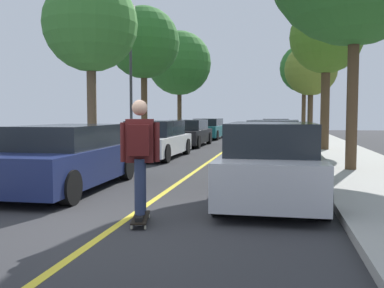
{
  "coord_description": "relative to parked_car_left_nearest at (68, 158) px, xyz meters",
  "views": [
    {
      "loc": [
        2.28,
        -6.09,
        1.63
      ],
      "look_at": [
        0.09,
        5.04,
        0.84
      ],
      "focal_mm": 40.64,
      "sensor_mm": 36.0,
      "label": 1
    }
  ],
  "objects": [
    {
      "name": "street_tree_left_near",
      "position": [
        -2.06,
        12.14,
        4.44
      ],
      "size": [
        3.53,
        3.53,
        6.77
      ],
      "color": "#4C3823",
      "rests_on": "sidewalk_left"
    },
    {
      "name": "parked_car_right_farthest",
      "position": [
        4.36,
        18.84,
        -0.03
      ],
      "size": [
        1.84,
        4.49,
        1.33
      ],
      "color": "#196066",
      "rests_on": "ground"
    },
    {
      "name": "parked_car_left_far",
      "position": [
        0.0,
        13.12,
        -0.04
      ],
      "size": [
        1.84,
        4.69,
        1.34
      ],
      "color": "black",
      "rests_on": "ground"
    },
    {
      "name": "parked_car_left_near",
      "position": [
        0.0,
        6.93,
        -0.01
      ],
      "size": [
        1.93,
        4.63,
        1.38
      ],
      "color": "white",
      "rests_on": "ground"
    },
    {
      "name": "parked_car_right_nearest",
      "position": [
        4.36,
        -0.28,
        0.02
      ],
      "size": [
        1.85,
        4.6,
        1.47
      ],
      "color": "#B7B7BC",
      "rests_on": "ground"
    },
    {
      "name": "street_tree_left_nearest",
      "position": [
        -2.06,
        5.9,
        4.08
      ],
      "size": [
        3.33,
        3.33,
        6.32
      ],
      "color": "brown",
      "rests_on": "sidewalk_left"
    },
    {
      "name": "parked_car_left_nearest",
      "position": [
        0.0,
        0.0,
        0.0
      ],
      "size": [
        1.9,
        4.52,
        1.39
      ],
      "color": "navy",
      "rests_on": "ground"
    },
    {
      "name": "parked_car_right_far",
      "position": [
        4.36,
        12.27,
        -0.04
      ],
      "size": [
        1.84,
        4.23,
        1.31
      ],
      "color": "white",
      "rests_on": "ground"
    },
    {
      "name": "skateboarder",
      "position": [
        2.48,
        -2.6,
        0.4
      ],
      "size": [
        0.59,
        0.71,
        1.73
      ],
      "color": "black",
      "rests_on": "skateboard"
    },
    {
      "name": "ground",
      "position": [
        2.18,
        -2.57,
        -0.69
      ],
      "size": [
        80.0,
        80.0,
        0.0
      ],
      "primitive_type": "plane",
      "color": "#2D2D30"
    },
    {
      "name": "center_line",
      "position": [
        2.18,
        1.43,
        -0.68
      ],
      "size": [
        0.12,
        39.2,
        0.01
      ],
      "primitive_type": "cube",
      "color": "gold",
      "rests_on": "ground"
    },
    {
      "name": "street_tree_right_far",
      "position": [
        6.41,
        18.75,
        3.63
      ],
      "size": [
        3.17,
        3.17,
        5.79
      ],
      "color": "#4C3823",
      "rests_on": "sidewalk_right"
    },
    {
      "name": "parked_car_right_near",
      "position": [
        4.36,
        5.74,
        0.01
      ],
      "size": [
        1.98,
        4.31,
        1.43
      ],
      "color": "white",
      "rests_on": "ground"
    },
    {
      "name": "street_tree_right_farthest",
      "position": [
        6.41,
        25.53,
        4.4
      ],
      "size": [
        3.69,
        3.69,
        6.81
      ],
      "color": "#4C3823",
      "rests_on": "sidewalk_right"
    },
    {
      "name": "street_tree_left_far",
      "position": [
        -2.06,
        20.07,
        4.35
      ],
      "size": [
        4.27,
        4.27,
        7.04
      ],
      "color": "#4C3823",
      "rests_on": "sidewalk_left"
    },
    {
      "name": "street_tree_right_near",
      "position": [
        6.41,
        10.37,
        4.1
      ],
      "size": [
        3.03,
        3.03,
        6.22
      ],
      "color": "#4C3823",
      "rests_on": "sidewalk_right"
    },
    {
      "name": "parked_car_left_farthest",
      "position": [
        0.0,
        19.53,
        -0.02
      ],
      "size": [
        1.89,
        4.44,
        1.33
      ],
      "color": "#196066",
      "rests_on": "ground"
    },
    {
      "name": "streetlamp",
      "position": [
        -1.75,
        9.27,
        2.92
      ],
      "size": [
        0.36,
        0.24,
        6.11
      ],
      "color": "#38383D",
      "rests_on": "sidewalk_left"
    },
    {
      "name": "skateboard",
      "position": [
        2.48,
        -2.56,
        -0.6
      ],
      "size": [
        0.4,
        0.87,
        0.1
      ],
      "color": "black",
      "rests_on": "ground"
    }
  ]
}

